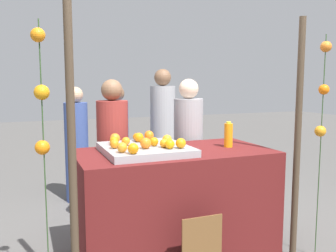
# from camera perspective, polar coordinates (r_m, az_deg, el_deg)

# --- Properties ---
(ground_plane) EXTENTS (24.00, 24.00, 0.00)m
(ground_plane) POSITION_cam_1_polar(r_m,az_deg,el_deg) (3.51, 0.96, -19.02)
(ground_plane) COLOR #565451
(stall_counter) EXTENTS (1.70, 0.87, 0.94)m
(stall_counter) POSITION_cam_1_polar(r_m,az_deg,el_deg) (3.34, 0.97, -11.77)
(stall_counter) COLOR #5B1919
(stall_counter) RESTS_ON ground_plane
(orange_tray) EXTENTS (0.70, 0.71, 0.06)m
(orange_tray) POSITION_cam_1_polar(r_m,az_deg,el_deg) (3.12, -3.57, -3.63)
(orange_tray) COLOR #9EA0A5
(orange_tray) RESTS_ON stall_counter
(orange_0) EXTENTS (0.07, 0.07, 0.07)m
(orange_0) POSITION_cam_1_polar(r_m,az_deg,el_deg) (3.01, -8.32, -2.80)
(orange_0) COLOR orange
(orange_0) RESTS_ON orange_tray
(orange_1) EXTENTS (0.07, 0.07, 0.07)m
(orange_1) POSITION_cam_1_polar(r_m,az_deg,el_deg) (3.02, -0.63, -2.70)
(orange_1) COLOR orange
(orange_1) RESTS_ON orange_tray
(orange_2) EXTENTS (0.09, 0.09, 0.09)m
(orange_2) POSITION_cam_1_polar(r_m,az_deg,el_deg) (3.26, -8.24, -1.92)
(orange_2) COLOR orange
(orange_2) RESTS_ON orange_tray
(orange_3) EXTENTS (0.09, 0.09, 0.09)m
(orange_3) POSITION_cam_1_polar(r_m,az_deg,el_deg) (3.42, -2.96, -1.44)
(orange_3) COLOR orange
(orange_3) RESTS_ON orange_tray
(orange_4) EXTENTS (0.07, 0.07, 0.07)m
(orange_4) POSITION_cam_1_polar(r_m,az_deg,el_deg) (3.37, -4.87, -1.70)
(orange_4) COLOR orange
(orange_4) RESTS_ON orange_tray
(orange_5) EXTENTS (0.07, 0.07, 0.07)m
(orange_5) POSITION_cam_1_polar(r_m,az_deg,el_deg) (3.14, -6.56, -2.37)
(orange_5) COLOR orange
(orange_5) RESTS_ON orange_tray
(orange_6) EXTENTS (0.08, 0.08, 0.08)m
(orange_6) POSITION_cam_1_polar(r_m,az_deg,el_deg) (3.09, -2.20, -2.46)
(orange_6) COLOR orange
(orange_6) RESTS_ON orange_tray
(orange_7) EXTENTS (0.08, 0.08, 0.08)m
(orange_7) POSITION_cam_1_polar(r_m,az_deg,el_deg) (2.83, -7.13, -3.34)
(orange_7) COLOR orange
(orange_7) RESTS_ON orange_tray
(orange_8) EXTENTS (0.08, 0.08, 0.08)m
(orange_8) POSITION_cam_1_polar(r_m,az_deg,el_deg) (2.77, -5.44, -3.51)
(orange_8) COLOR orange
(orange_8) RESTS_ON orange_tray
(orange_9) EXTENTS (0.08, 0.08, 0.08)m
(orange_9) POSITION_cam_1_polar(r_m,az_deg,el_deg) (2.96, 0.30, -2.85)
(orange_9) COLOR orange
(orange_9) RESTS_ON orange_tray
(orange_10) EXTENTS (0.07, 0.07, 0.07)m
(orange_10) POSITION_cam_1_polar(r_m,az_deg,el_deg) (3.17, -8.39, -2.30)
(orange_10) COLOR orange
(orange_10) RESTS_ON orange_tray
(orange_11) EXTENTS (0.09, 0.09, 0.09)m
(orange_11) POSITION_cam_1_polar(r_m,az_deg,el_deg) (2.97, -3.50, -2.69)
(orange_11) COLOR orange
(orange_11) RESTS_ON orange_tray
(orange_12) EXTENTS (0.08, 0.08, 0.08)m
(orange_12) POSITION_cam_1_polar(r_m,az_deg,el_deg) (3.30, -4.54, -1.78)
(orange_12) COLOR orange
(orange_12) RESTS_ON orange_tray
(orange_13) EXTENTS (0.08, 0.08, 0.08)m
(orange_13) POSITION_cam_1_polar(r_m,az_deg,el_deg) (2.99, 2.00, -2.70)
(orange_13) COLOR orange
(orange_13) RESTS_ON orange_tray
(orange_14) EXTENTS (0.08, 0.08, 0.08)m
(orange_14) POSITION_cam_1_polar(r_m,az_deg,el_deg) (3.18, -0.18, -2.11)
(orange_14) COLOR orange
(orange_14) RESTS_ON orange_tray
(juice_bottle) EXTENTS (0.08, 0.08, 0.24)m
(juice_bottle) POSITION_cam_1_polar(r_m,az_deg,el_deg) (3.42, 9.39, -1.39)
(juice_bottle) COLOR orange
(juice_bottle) RESTS_ON stall_counter
(vendor_left) EXTENTS (0.31, 0.31, 1.56)m
(vendor_left) POSITION_cam_1_polar(r_m,az_deg,el_deg) (3.75, -8.54, -5.63)
(vendor_left) COLOR maroon
(vendor_left) RESTS_ON ground_plane
(vendor_right) EXTENTS (0.31, 0.31, 1.56)m
(vendor_right) POSITION_cam_1_polar(r_m,az_deg,el_deg) (4.02, 3.16, -4.69)
(vendor_right) COLOR #99999E
(vendor_right) RESTS_ON ground_plane
(crowd_person_0) EXTENTS (0.30, 0.30, 1.48)m
(crowd_person_0) POSITION_cam_1_polar(r_m,az_deg,el_deg) (4.99, -7.83, -2.91)
(crowd_person_0) COLOR #384C8C
(crowd_person_0) RESTS_ON ground_plane
(crowd_person_1) EXTENTS (0.34, 0.34, 1.70)m
(crowd_person_1) POSITION_cam_1_polar(r_m,az_deg,el_deg) (5.05, -0.82, -1.50)
(crowd_person_1) COLOR #99999E
(crowd_person_1) RESTS_ON ground_plane
(crowd_person_2) EXTENTS (0.29, 0.29, 1.47)m
(crowd_person_2) POSITION_cam_1_polar(r_m,az_deg,el_deg) (4.83, -14.01, -3.42)
(crowd_person_2) COLOR #384C8C
(crowd_person_2) RESTS_ON ground_plane
(canopy_post_left) EXTENTS (0.06, 0.06, 2.06)m
(canopy_post_left) POSITION_cam_1_polar(r_m,az_deg,el_deg) (2.51, -14.68, -4.98)
(canopy_post_left) COLOR #473828
(canopy_post_left) RESTS_ON ground_plane
(canopy_post_right) EXTENTS (0.06, 0.06, 2.06)m
(canopy_post_right) POSITION_cam_1_polar(r_m,az_deg,el_deg) (3.29, 19.49, -2.32)
(canopy_post_right) COLOR #473828
(canopy_post_right) RESTS_ON ground_plane
(garland_strand_left) EXTENTS (0.11, 0.10, 1.92)m
(garland_strand_left) POSITION_cam_1_polar(r_m,az_deg,el_deg) (2.45, -19.16, 4.05)
(garland_strand_left) COLOR #2D4C23
(garland_strand_left) RESTS_ON ground_plane
(garland_strand_right) EXTENTS (0.10, 0.10, 1.92)m
(garland_strand_right) POSITION_cam_1_polar(r_m,az_deg,el_deg) (3.35, 22.98, 4.64)
(garland_strand_right) COLOR #2D4C23
(garland_strand_right) RESTS_ON ground_plane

